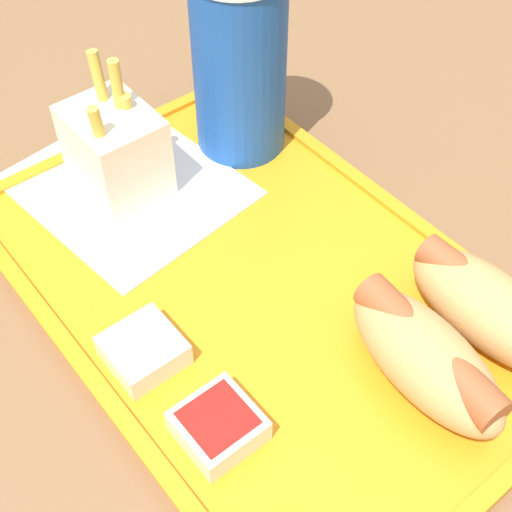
{
  "coord_description": "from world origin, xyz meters",
  "views": [
    {
      "loc": [
        0.29,
        -0.21,
        1.18
      ],
      "look_at": [
        0.03,
        -0.0,
        0.8
      ],
      "focal_mm": 50.0,
      "sensor_mm": 36.0,
      "label": 1
    }
  ],
  "objects_px": {
    "sauce_cup_mayo": "(143,350)",
    "sauce_cup_ketchup": "(218,425)",
    "soda_cup": "(240,61)",
    "fries_carton": "(116,150)",
    "hot_dog_far": "(490,307)",
    "hot_dog_near": "(426,356)"
  },
  "relations": [
    {
      "from": "soda_cup",
      "to": "fries_carton",
      "type": "distance_m",
      "value": 0.12
    },
    {
      "from": "hot_dog_far",
      "to": "sauce_cup_mayo",
      "type": "distance_m",
      "value": 0.24
    },
    {
      "from": "fries_carton",
      "to": "sauce_cup_mayo",
      "type": "xyz_separation_m",
      "value": [
        0.16,
        -0.08,
        -0.03
      ]
    },
    {
      "from": "hot_dog_near",
      "to": "sauce_cup_ketchup",
      "type": "bearing_deg",
      "value": -112.12
    },
    {
      "from": "soda_cup",
      "to": "sauce_cup_mayo",
      "type": "height_order",
      "value": "soda_cup"
    },
    {
      "from": "soda_cup",
      "to": "fries_carton",
      "type": "height_order",
      "value": "soda_cup"
    },
    {
      "from": "sauce_cup_mayo",
      "to": "soda_cup",
      "type": "bearing_deg",
      "value": 126.0
    },
    {
      "from": "soda_cup",
      "to": "hot_dog_near",
      "type": "bearing_deg",
      "value": -12.61
    },
    {
      "from": "hot_dog_far",
      "to": "hot_dog_near",
      "type": "distance_m",
      "value": 0.06
    },
    {
      "from": "fries_carton",
      "to": "hot_dog_far",
      "type": "bearing_deg",
      "value": 22.32
    },
    {
      "from": "hot_dog_far",
      "to": "sauce_cup_ketchup",
      "type": "bearing_deg",
      "value": -105.18
    },
    {
      "from": "soda_cup",
      "to": "sauce_cup_mayo",
      "type": "xyz_separation_m",
      "value": [
        0.14,
        -0.19,
        -0.07
      ]
    },
    {
      "from": "soda_cup",
      "to": "sauce_cup_mayo",
      "type": "distance_m",
      "value": 0.25
    },
    {
      "from": "hot_dog_near",
      "to": "sauce_cup_mayo",
      "type": "bearing_deg",
      "value": -133.93
    },
    {
      "from": "sauce_cup_ketchup",
      "to": "hot_dog_far",
      "type": "bearing_deg",
      "value": 74.82
    },
    {
      "from": "soda_cup",
      "to": "hot_dog_near",
      "type": "height_order",
      "value": "soda_cup"
    },
    {
      "from": "hot_dog_far",
      "to": "fries_carton",
      "type": "bearing_deg",
      "value": -157.68
    },
    {
      "from": "sauce_cup_mayo",
      "to": "sauce_cup_ketchup",
      "type": "bearing_deg",
      "value": 4.12
    },
    {
      "from": "sauce_cup_ketchup",
      "to": "hot_dog_near",
      "type": "bearing_deg",
      "value": 67.88
    },
    {
      "from": "hot_dog_far",
      "to": "hot_dog_near",
      "type": "xyz_separation_m",
      "value": [
        -0.0,
        -0.06,
        0.0
      ]
    },
    {
      "from": "sauce_cup_mayo",
      "to": "sauce_cup_ketchup",
      "type": "xyz_separation_m",
      "value": [
        0.08,
        0.01,
        0.0
      ]
    },
    {
      "from": "hot_dog_near",
      "to": "fries_carton",
      "type": "distance_m",
      "value": 0.29
    }
  ]
}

